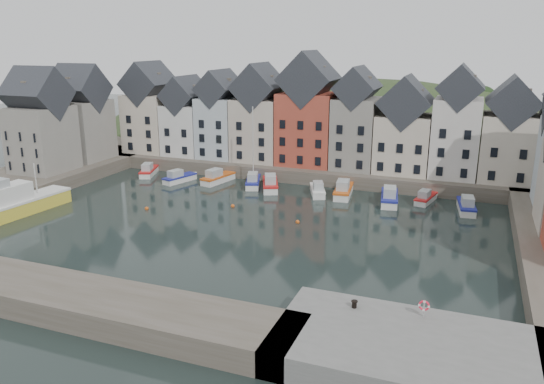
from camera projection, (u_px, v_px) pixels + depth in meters
The scene contains 22 objects.
ground at pixel (235, 230), 61.36m from camera, with size 260.00×260.00×0.00m, color black.
far_quay at pixel (311, 167), 88.02m from camera, with size 90.00×16.00×2.00m, color #4C463A.
left_quay at pixel (11, 186), 76.50m from camera, with size 14.00×54.00×2.00m, color #4C463A.
near_quay at pixel (407, 352), 35.57m from camera, with size 18.00×10.00×2.00m, color #60605E.
near_wall at pixel (18, 288), 44.77m from camera, with size 50.00×6.00×2.00m, color #4C463A.
hillside at pixel (343, 225), 116.58m from camera, with size 153.60×70.40×64.00m.
far_terrace at pixel (327, 122), 82.96m from camera, with size 72.37×8.16×17.78m.
left_terrace at pixel (62, 122), 83.41m from camera, with size 7.65×17.00×15.69m.
mooring_buoys at pixel (224, 212), 67.49m from camera, with size 20.50×5.50×0.50m.
boat_a at pixel (149, 171), 86.35m from camera, with size 3.76×6.29×2.31m.
boat_b at pixel (179, 178), 82.13m from camera, with size 3.40×6.03×2.21m.
boat_c at pixel (217, 178), 81.81m from camera, with size 3.28×6.74×2.48m.
boat_d at pixel (253, 181), 79.82m from camera, with size 3.94×6.62×12.09m.
boat_e at pixel (270, 184), 78.08m from camera, with size 4.61×7.17×2.64m.
boat_f at pixel (318, 190), 75.41m from camera, with size 3.77×6.05×2.22m.
boat_g at pixel (343, 190), 74.73m from camera, with size 3.02×7.23×2.69m.
boat_h at pixel (389, 198), 71.39m from camera, with size 3.21×7.26×2.69m.
boat_i at pixel (425, 198), 71.74m from camera, with size 2.75×5.60×2.06m.
boat_j at pixel (466, 206), 67.96m from camera, with size 2.68×6.43×2.40m.
large_vessel at pixel (21, 202), 67.01m from camera, with size 4.43×12.40×6.32m.
mooring_bollard at pixel (354, 304), 39.41m from camera, with size 0.48×0.48×0.56m.
life_ring_post at pixel (424, 306), 37.95m from camera, with size 0.80×0.17×1.30m.
Camera 1 is at (24.67, -52.41, 21.17)m, focal length 35.00 mm.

